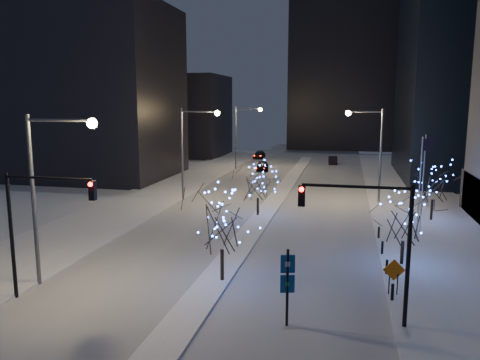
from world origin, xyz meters
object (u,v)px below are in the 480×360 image
(car_far, at_px, (259,155))
(construction_sign, at_px, (394,273))
(car_near, at_px, (262,166))
(street_lamp_w_mid, at_px, (191,141))
(holiday_tree_median_near, at_px, (222,221))
(holiday_tree_plaza_far, at_px, (433,182))
(holiday_tree_median_far, at_px, (258,183))
(traffic_signal_east, at_px, (375,230))
(street_lamp_w_near, at_px, (48,177))
(traffic_signal_west, at_px, (35,215))
(street_lamp_east, at_px, (372,143))
(car_mid, at_px, (333,160))
(wayfinding_sign, at_px, (287,279))
(holiday_tree_plaza_near, at_px, (404,219))
(street_lamp_w_far, at_px, (242,129))

(car_far, relative_size, construction_sign, 2.24)
(car_near, relative_size, car_far, 1.01)
(street_lamp_w_mid, bearing_deg, holiday_tree_median_near, -67.00)
(car_far, height_order, holiday_tree_plaza_far, holiday_tree_plaza_far)
(car_near, distance_m, holiday_tree_median_far, 30.04)
(construction_sign, bearing_deg, holiday_tree_median_far, 114.86)
(car_near, distance_m, holiday_tree_plaza_far, 34.72)
(holiday_tree_median_far, bearing_deg, construction_sign, -56.92)
(traffic_signal_east, height_order, car_far, traffic_signal_east)
(street_lamp_w_mid, distance_m, holiday_tree_plaza_far, 24.61)
(street_lamp_w_near, height_order, street_lamp_w_mid, same)
(traffic_signal_west, bearing_deg, traffic_signal_east, 3.29)
(street_lamp_east, bearing_deg, construction_sign, -89.51)
(car_mid, bearing_deg, holiday_tree_median_far, 77.84)
(car_mid, bearing_deg, wayfinding_sign, 85.63)
(construction_sign, bearing_deg, traffic_signal_east, -117.96)
(street_lamp_w_near, distance_m, holiday_tree_plaza_far, 32.19)
(car_far, bearing_deg, street_lamp_east, -62.38)
(street_lamp_east, distance_m, car_mid, 32.75)
(street_lamp_east, bearing_deg, holiday_tree_plaza_near, -86.45)
(car_mid, distance_m, construction_sign, 57.31)
(street_lamp_east, height_order, wayfinding_sign, street_lamp_east)
(car_far, height_order, holiday_tree_plaza_near, holiday_tree_plaza_near)
(traffic_signal_west, distance_m, traffic_signal_east, 17.41)
(street_lamp_w_near, distance_m, traffic_signal_east, 17.99)
(street_lamp_east, height_order, traffic_signal_west, street_lamp_east)
(holiday_tree_median_far, relative_size, holiday_tree_plaza_near, 0.98)
(street_lamp_w_mid, distance_m, car_mid, 38.04)
(street_lamp_w_near, bearing_deg, traffic_signal_east, -3.21)
(street_lamp_w_far, bearing_deg, car_near, -17.36)
(holiday_tree_plaza_far, bearing_deg, car_mid, 104.56)
(street_lamp_w_far, height_order, holiday_tree_plaza_far, street_lamp_w_far)
(street_lamp_w_mid, distance_m, construction_sign, 29.83)
(traffic_signal_east, xyz_separation_m, car_mid, (-3.81, 60.87, -4.05))
(street_lamp_w_near, bearing_deg, wayfinding_sign, -7.93)
(holiday_tree_median_near, bearing_deg, car_near, 97.30)
(car_near, relative_size, car_mid, 1.07)
(street_lamp_w_mid, height_order, car_mid, street_lamp_w_mid)
(traffic_signal_east, bearing_deg, traffic_signal_west, -176.71)
(holiday_tree_median_near, height_order, holiday_tree_plaza_far, holiday_tree_median_near)
(street_lamp_w_near, xyz_separation_m, car_far, (-0.06, 65.46, -5.84))
(traffic_signal_west, bearing_deg, wayfinding_sign, 0.27)
(traffic_signal_east, height_order, car_near, traffic_signal_east)
(car_mid, relative_size, holiday_tree_plaza_far, 0.79)
(holiday_tree_median_near, bearing_deg, holiday_tree_plaza_near, 26.49)
(traffic_signal_east, distance_m, car_far, 68.97)
(car_near, height_order, holiday_tree_plaza_near, holiday_tree_plaza_near)
(car_mid, relative_size, wayfinding_sign, 1.11)
(street_lamp_w_mid, bearing_deg, car_near, 81.61)
(street_lamp_east, distance_m, car_far, 42.44)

